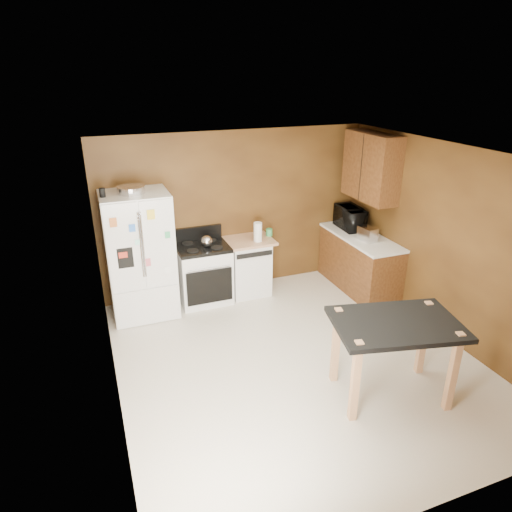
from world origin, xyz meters
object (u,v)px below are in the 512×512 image
kettle (207,241)px  green_canister (269,232)px  paper_towel (258,232)px  microwave (350,219)px  toaster (367,234)px  gas_range (203,273)px  island (395,333)px  refrigerator (140,256)px  roasting_pan (131,190)px  pen_cup (102,193)px  dishwasher (248,266)px

kettle → green_canister: size_ratio=1.54×
paper_towel → microwave: (1.61, 0.00, 0.02)m
kettle → green_canister: bearing=7.7°
toaster → gas_range: size_ratio=0.26×
island → refrigerator: bearing=128.7°
green_canister → gas_range: gas_range is taller
microwave → refrigerator: refrigerator is taller
roasting_pan → island: size_ratio=0.26×
pen_cup → microwave: size_ratio=0.20×
green_canister → toaster: (1.30, -0.75, 0.06)m
dishwasher → kettle: bearing=-172.0°
refrigerator → microwave: bearing=-0.4°
green_canister → microwave: bearing=-6.7°
kettle → toaster: size_ratio=0.60×
kettle → paper_towel: bearing=-1.5°
refrigerator → gas_range: bearing=3.8°
paper_towel → pen_cup: bearing=-178.8°
kettle → dishwasher: 0.86m
kettle → toaster: bearing=-14.6°
paper_towel → refrigerator: 1.76m
pen_cup → toaster: size_ratio=0.41×
gas_range → toaster: bearing=-15.8°
roasting_pan → microwave: (3.39, -0.03, -0.78)m
toaster → pen_cup: bearing=163.8°
roasting_pan → pen_cup: (-0.37, -0.08, 0.01)m
paper_towel → toaster: (1.55, -0.59, -0.03)m
pen_cup → paper_towel: size_ratio=0.40×
pen_cup → green_canister: bearing=4.9°
green_canister → microwave: 1.37m
pen_cup → island: bearing=-46.0°
microwave → dishwasher: size_ratio=0.66×
pen_cup → paper_towel: (2.15, 0.04, -0.82)m
kettle → paper_towel: size_ratio=0.58×
roasting_pan → gas_range: 1.67m
refrigerator → green_canister: bearing=3.8°
pen_cup → toaster: pen_cup is taller
pen_cup → gas_range: bearing=5.9°
paper_towel → green_canister: 0.31m
paper_towel → microwave: microwave is taller
kettle → paper_towel: (0.80, -0.02, 0.05)m
green_canister → island: bearing=-85.7°
paper_towel → dishwasher: size_ratio=0.33×
toaster → green_canister: bearing=142.1°
refrigerator → kettle: bearing=-0.5°
pen_cup → dishwasher: (2.02, 0.16, -1.41)m
toaster → island: toaster is taller
kettle → microwave: (2.40, -0.02, 0.08)m
roasting_pan → microwave: bearing=-0.5°
toaster → dishwasher: size_ratio=0.32×
paper_towel → island: (0.47, -2.76, -0.26)m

